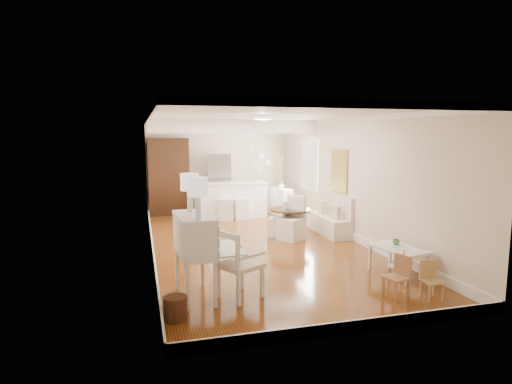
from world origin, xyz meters
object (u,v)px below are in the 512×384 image
kids_chair_b (396,266)px  slip_chair_far (278,218)px  gustavian_armchair (240,264)px  dining_table (290,223)px  bar_stool_right (241,202)px  wicker_basket (175,308)px  sideboard (280,201)px  pantry_cabinet (169,176)px  kids_table (398,261)px  slip_chair_near (291,218)px  breakfast_counter (231,200)px  secretary_bureau (195,257)px  bar_stool_left (226,203)px  kids_chair_a (396,277)px  fridge (230,183)px  kids_chair_c (432,280)px

kids_chair_b → slip_chair_far: slip_chair_far is taller
gustavian_armchair → dining_table: gustavian_armchair is taller
bar_stool_right → dining_table: bearing=-78.7°
wicker_basket → sideboard: size_ratio=0.38×
pantry_cabinet → kids_chair_b: bearing=-65.7°
gustavian_armchair → kids_table: size_ratio=1.06×
gustavian_armchair → pantry_cabinet: 7.19m
slip_chair_near → sideboard: (0.77, 3.09, -0.11)m
kids_chair_b → breakfast_counter: breakfast_counter is taller
secretary_bureau → bar_stool_right: (2.01, 5.63, -0.15)m
kids_chair_b → sideboard: sideboard is taller
wicker_basket → bar_stool_left: bar_stool_left is taller
dining_table → bar_stool_left: (-1.09, 2.32, 0.17)m
gustavian_armchair → wicker_basket: (-1.00, -0.55, -0.36)m
secretary_bureau → breakfast_counter: size_ratio=0.61×
dining_table → sideboard: (0.67, 2.77, 0.07)m
gustavian_armchair → dining_table: size_ratio=1.06×
secretary_bureau → pantry_cabinet: bearing=85.5°
secretary_bureau → kids_chair_a: bearing=-18.9°
slip_chair_near → pantry_cabinet: 4.78m
gustavian_armchair → pantry_cabinet: pantry_cabinet is taller
dining_table → pantry_cabinet: size_ratio=0.42×
kids_chair_a → pantry_cabinet: bearing=-174.8°
kids_chair_b → pantry_cabinet: bearing=-121.9°
fridge → dining_table: bearing=-79.7°
wicker_basket → kids_chair_c: kids_chair_c is taller
pantry_cabinet → kids_chair_a: bearing=-70.4°
secretary_bureau → bar_stool_left: 5.82m
kids_table → breakfast_counter: 6.03m
bar_stool_left → fridge: fridge is taller
gustavian_armchair → wicker_basket: size_ratio=3.25×
kids_table → fridge: (-1.51, 6.83, 0.66)m
kids_chair_b → kids_chair_c: (0.05, -0.85, 0.03)m
wicker_basket → pantry_cabinet: bearing=86.7°
gustavian_armchair → kids_table: (2.87, 0.29, -0.27)m
slip_chair_near → slip_chair_far: size_ratio=1.18×
dining_table → kids_table: bearing=-75.0°
gustavian_armchair → kids_chair_b: size_ratio=2.02×
breakfast_counter → sideboard: size_ratio=2.46×
secretary_bureau → wicker_basket: 0.91m
bar_stool_right → fridge: (-0.01, 1.34, 0.41)m
kids_chair_a → kids_chair_c: 0.52m
dining_table → kids_chair_a: bearing=-87.3°
kids_chair_a → sideboard: size_ratio=0.78×
dining_table → sideboard: sideboard is taller
wicker_basket → sideboard: 7.69m
kids_chair_a → fridge: 7.82m
kids_table → kids_chair_c: 1.11m
wicker_basket → kids_chair_a: bearing=-1.6°
slip_chair_far → kids_chair_b: bearing=43.0°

